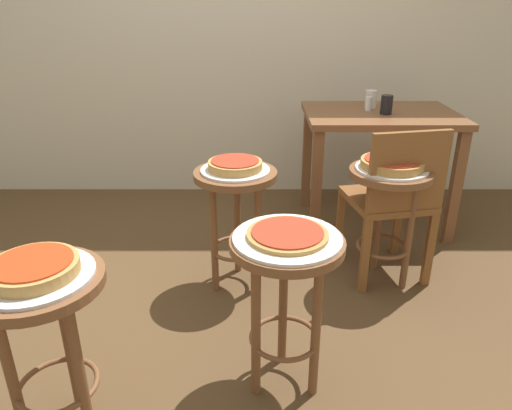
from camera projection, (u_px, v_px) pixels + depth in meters
The scene contains 18 objects.
ground_plane at pixel (217, 308), 2.39m from camera, with size 6.00×6.00×0.00m, color brown.
stool_foreground at pixel (44, 320), 1.52m from camera, with size 0.41×0.41×0.64m.
serving_plate_foreground at pixel (35, 276), 1.46m from camera, with size 0.36×0.36×0.01m, color silver.
pizza_foreground at pixel (33, 268), 1.45m from camera, with size 0.27×0.27×0.05m.
stool_middle at pixel (286, 278), 1.75m from camera, with size 0.41×0.41×0.64m.
serving_plate_middle at pixel (287, 238), 1.69m from camera, with size 0.39×0.39×0.01m, color white.
pizza_middle at pixel (287, 234), 1.68m from camera, with size 0.29×0.29×0.02m.
stool_leftside at pixel (236, 201), 2.41m from camera, with size 0.41×0.41×0.64m.
serving_plate_leftside at pixel (235, 170), 2.35m from camera, with size 0.34×0.34×0.01m, color silver.
pizza_leftside at pixel (235, 165), 2.34m from camera, with size 0.27×0.27×0.05m.
stool_rear at pixel (388, 199), 2.43m from camera, with size 0.41×0.41×0.64m.
serving_plate_rear at pixel (391, 169), 2.37m from camera, with size 0.35×0.35×0.01m, color silver.
pizza_rear at pixel (392, 163), 2.36m from camera, with size 0.31×0.31×0.05m.
dining_table at pixel (379, 132), 3.06m from camera, with size 0.94×0.68×0.76m.
cup_near_edge at pixel (386, 105), 2.93m from camera, with size 0.07×0.07×0.11m, color black.
cup_far_edge at pixel (371, 99), 3.10m from camera, with size 0.07×0.07×0.11m, color silver.
condiment_shaker at pixel (368, 104), 3.03m from camera, with size 0.04×0.04×0.09m, color white.
wooden_chair at pixel (393, 198), 2.48m from camera, with size 0.47×0.47×0.85m.
Camera 1 is at (0.19, -1.99, 1.42)m, focal length 33.72 mm.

